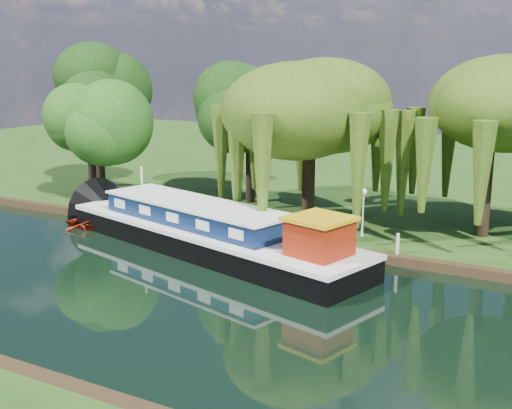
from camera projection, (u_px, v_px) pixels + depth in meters
The scene contains 11 objects.
ground at pixel (255, 311), 24.50m from camera, with size 120.00×120.00×0.00m, color black.
far_bank at pixel (452, 173), 53.49m from camera, with size 120.00×52.00×0.45m, color #19390F.
dutch_barge at pixel (211, 233), 31.96m from camera, with size 18.63×8.66×3.84m.
red_dinghy at pixel (96, 228), 36.56m from camera, with size 2.49×3.48×0.72m, color maroon.
willow_left at pixel (310, 112), 34.02m from camera, with size 7.13×7.13×8.55m.
willow_right at pixel (490, 118), 32.07m from camera, with size 6.84×6.84×8.34m.
tree_far_left at pixel (89, 122), 40.39m from camera, with size 4.65×4.65×7.50m.
tree_far_back at pixel (97, 97), 45.13m from camera, with size 5.44×5.44×9.15m.
tree_far_mid at pixel (250, 115), 40.16m from camera, with size 4.95×4.95×8.11m.
lamppost at pixel (363, 199), 32.70m from camera, with size 0.36×0.36×2.56m.
mooring_posts at pixel (328, 234), 31.70m from camera, with size 19.16×0.16×1.00m.
Camera 1 is at (11.17, -20.13, 9.33)m, focal length 45.00 mm.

